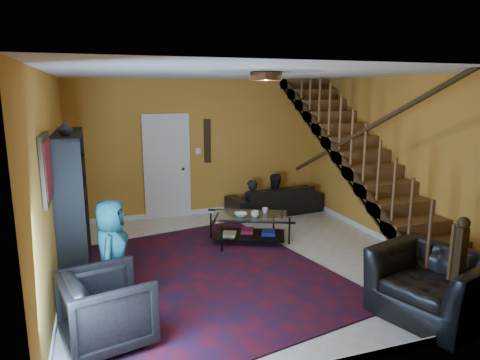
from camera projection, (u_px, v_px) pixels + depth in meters
The scene contains 21 objects.
floor at pixel (244, 261), 6.58m from camera, with size 5.50×5.50×0.00m, color beige.
room at pixel (146, 239), 7.38m from camera, with size 5.50×5.50×5.50m.
staircase at pixel (367, 164), 6.97m from camera, with size 0.95×5.02×3.18m.
bookshelf at pixel (74, 204), 6.18m from camera, with size 0.35×1.80×2.00m.
door at pixel (167, 168), 8.68m from camera, with size 0.82×0.05×2.05m, color silver.
framed_picture at pixel (46, 168), 4.58m from camera, with size 0.04×0.74×0.74m, color maroon.
wall_hanging at pixel (207, 141), 8.84m from camera, with size 0.14×0.03×0.90m, color black.
ceiling_fixture at pixel (266, 76), 5.28m from camera, with size 0.40×0.40×0.10m, color #3F2814.
rug at pixel (197, 277), 5.99m from camera, with size 3.51×4.01×0.02m, color #440C15.
sofa at pixel (275, 199), 9.13m from camera, with size 2.01×0.79×0.59m, color black.
armchair_left at pixel (107, 309), 4.35m from camera, with size 0.83×0.85×0.78m, color black.
armchair_right at pixel (432, 285), 4.90m from camera, with size 1.19×1.04×0.77m, color black.
person_adult_a at pixel (251, 207), 9.04m from camera, with size 0.44×0.29×1.20m, color black.
person_adult_b at pixel (274, 203), 9.19m from camera, with size 0.63×0.49×1.29m, color black.
person_child at pixel (112, 253), 5.11m from camera, with size 0.65×0.42×1.33m, color #1A6361.
coffee_table at pixel (250, 226), 7.36m from camera, with size 1.45×1.19×0.48m.
cup_a at pixel (255, 214), 7.20m from camera, with size 0.13×0.13×0.10m, color #999999.
cup_b at pixel (265, 210), 7.43m from camera, with size 0.10×0.10×0.09m, color #999999.
bowl at pixel (241, 215), 7.25m from camera, with size 0.22×0.22×0.05m, color #999999.
vase at pixel (65, 128), 5.49m from camera, with size 0.18×0.18×0.19m, color #999999.
popcorn_bucket at pixel (106, 294), 5.29m from camera, with size 0.13×0.13×0.15m, color red.
Camera 1 is at (-2.06, -5.84, 2.56)m, focal length 32.00 mm.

